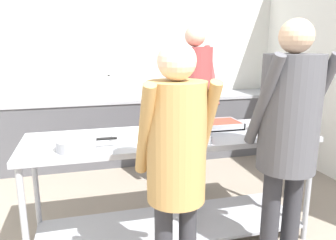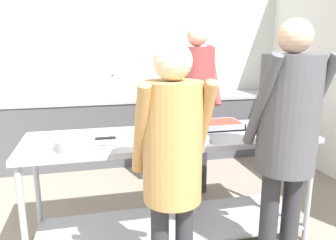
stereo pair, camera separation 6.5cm
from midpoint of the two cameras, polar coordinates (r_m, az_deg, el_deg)
wall_rear at (r=4.85m, az=-6.34°, el=9.71°), size 4.66×0.06×2.65m
back_counter at (r=4.62m, az=-5.48°, el=-1.43°), size 4.50×0.65×0.90m
serving_counter at (r=2.68m, az=1.20°, el=-8.65°), size 2.26×0.71×0.90m
sauce_pan at (r=2.32m, az=-15.01°, el=-3.96°), size 0.41×0.27×0.08m
plate_stack at (r=2.49m, az=-6.36°, el=-2.80°), size 0.27×0.27×0.05m
serving_tray_roast at (r=2.44m, az=2.57°, el=-3.01°), size 0.40×0.32×0.05m
serving_tray_vegetables at (r=2.84m, az=9.32°, el=-0.87°), size 0.39×0.28×0.05m
broccoli_bowl at (r=2.82m, az=17.51°, el=-1.05°), size 0.25×0.25×0.12m
guest_serving_left at (r=1.83m, az=1.79°, el=-5.97°), size 0.44×0.33×1.63m
guest_serving_right at (r=2.22m, az=20.86°, el=-1.37°), size 0.48×0.38×1.76m
cook_behind_counter at (r=3.42m, az=5.47°, el=4.70°), size 0.47×0.36×1.79m
water_bottle at (r=4.48m, az=-9.18°, el=5.68°), size 0.08×0.08×0.31m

